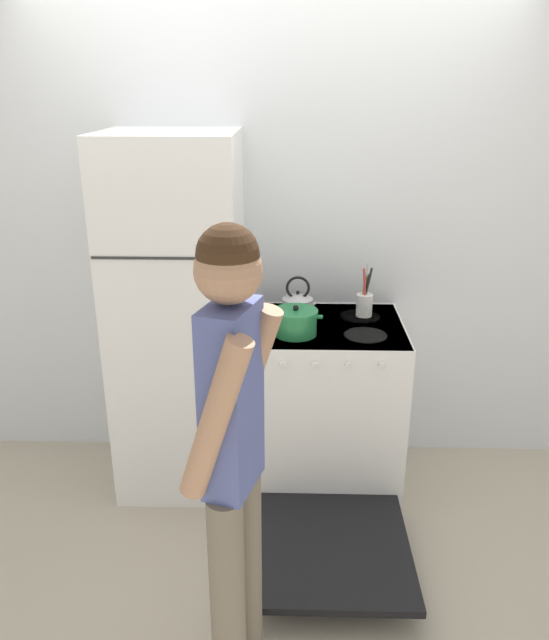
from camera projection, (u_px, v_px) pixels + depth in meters
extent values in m
plane|color=#B2A893|center=(272.00, 445.00, 3.80)|extent=(14.00, 14.00, 0.00)
cube|color=silver|center=(272.00, 239.00, 3.38)|extent=(10.00, 0.06, 2.55)
cube|color=white|center=(179.00, 320.00, 3.20)|extent=(0.65, 0.61, 1.86)
cube|color=#2D2D2D|center=(162.00, 258.00, 2.76)|extent=(0.63, 0.01, 0.01)
cylinder|color=#B2B5BA|center=(210.00, 367.00, 2.93)|extent=(0.02, 0.02, 0.60)
cube|color=white|center=(326.00, 405.00, 3.32)|extent=(0.76, 0.66, 0.92)
cube|color=black|center=(329.00, 327.00, 3.16)|extent=(0.74, 0.64, 0.02)
cube|color=black|center=(329.00, 437.00, 3.05)|extent=(0.66, 0.05, 0.70)
cylinder|color=black|center=(295.00, 335.00, 3.04)|extent=(0.21, 0.21, 0.01)
cylinder|color=black|center=(366.00, 335.00, 3.03)|extent=(0.21, 0.21, 0.01)
cylinder|color=black|center=(295.00, 316.00, 3.29)|extent=(0.21, 0.21, 0.01)
cylinder|color=black|center=(360.00, 316.00, 3.28)|extent=(0.21, 0.21, 0.01)
cylinder|color=silver|center=(283.00, 365.00, 2.87)|extent=(0.04, 0.02, 0.04)
cylinder|color=silver|center=(316.00, 366.00, 2.87)|extent=(0.04, 0.02, 0.04)
cylinder|color=silver|center=(349.00, 366.00, 2.87)|extent=(0.04, 0.02, 0.04)
cylinder|color=silver|center=(382.00, 366.00, 2.86)|extent=(0.04, 0.02, 0.04)
cube|color=black|center=(332.00, 548.00, 2.80)|extent=(0.70, 0.74, 0.04)
cube|color=#99999E|center=(327.00, 420.00, 3.26)|extent=(0.62, 0.36, 0.01)
cylinder|color=#237A42|center=(296.00, 324.00, 3.02)|extent=(0.21, 0.21, 0.11)
cylinder|color=#237A42|center=(296.00, 312.00, 3.00)|extent=(0.22, 0.22, 0.02)
sphere|color=black|center=(296.00, 308.00, 2.99)|extent=(0.03, 0.03, 0.03)
cylinder|color=#237A42|center=(272.00, 316.00, 3.01)|extent=(0.03, 0.02, 0.02)
cylinder|color=#237A42|center=(320.00, 317.00, 3.01)|extent=(0.03, 0.02, 0.02)
cylinder|color=silver|center=(298.00, 307.00, 3.27)|extent=(0.16, 0.16, 0.09)
cone|color=silver|center=(298.00, 296.00, 3.25)|extent=(0.15, 0.15, 0.02)
sphere|color=black|center=(298.00, 292.00, 3.24)|extent=(0.02, 0.02, 0.02)
cone|color=silver|center=(312.00, 305.00, 3.26)|extent=(0.09, 0.03, 0.08)
torus|color=black|center=(298.00, 288.00, 3.23)|extent=(0.13, 0.01, 0.13)
cylinder|color=silver|center=(364.00, 305.00, 3.26)|extent=(0.08, 0.08, 0.12)
cylinder|color=#9E7547|center=(363.00, 294.00, 3.25)|extent=(0.03, 0.03, 0.19)
cylinder|color=#232326|center=(367.00, 289.00, 3.24)|extent=(0.05, 0.04, 0.24)
cylinder|color=#B2B5BA|center=(365.00, 287.00, 3.25)|extent=(0.03, 0.02, 0.26)
cylinder|color=#4C4C51|center=(364.00, 292.00, 3.25)|extent=(0.05, 0.03, 0.20)
cylinder|color=#C63D33|center=(365.00, 291.00, 3.22)|extent=(0.03, 0.02, 0.24)
cylinder|color=#6B6051|center=(228.00, 601.00, 2.12)|extent=(0.12, 0.12, 0.84)
cylinder|color=#6B6051|center=(245.00, 568.00, 2.27)|extent=(0.12, 0.12, 0.84)
cube|color=#4C5693|center=(232.00, 400.00, 1.94)|extent=(0.19, 0.26, 0.63)
cylinder|color=#A87A5B|center=(215.00, 420.00, 1.82)|extent=(0.27, 0.15, 0.56)
cylinder|color=#A87A5B|center=(247.00, 382.00, 2.05)|extent=(0.27, 0.15, 0.56)
sphere|color=#A87A5B|center=(228.00, 270.00, 1.79)|extent=(0.20, 0.20, 0.20)
sphere|color=#382314|center=(228.00, 255.00, 1.77)|extent=(0.19, 0.19, 0.19)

